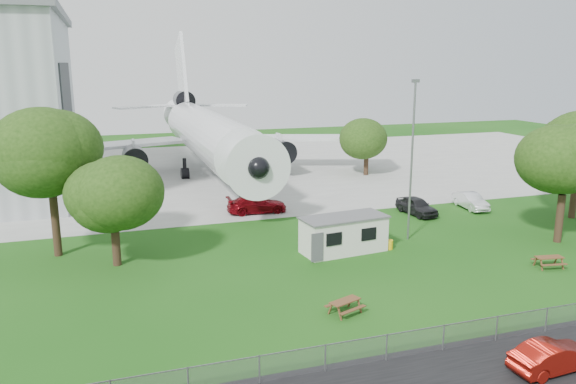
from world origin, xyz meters
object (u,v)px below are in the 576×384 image
object	(u,v)px
site_cabin	(344,234)
picnic_west	(345,313)
airliner	(206,132)
car_centre_sedan	(553,357)
picnic_east	(548,268)

from	to	relation	value
site_cabin	picnic_west	distance (m)	10.37
airliner	car_centre_sedan	distance (m)	49.09
airliner	picnic_west	distance (m)	40.56
airliner	site_cabin	xyz separation A→B (m)	(4.30, -30.77, -3.96)
site_cabin	car_centre_sedan	bearing A→B (deg)	-82.75
airliner	picnic_east	distance (m)	41.58
picnic_east	car_centre_sedan	xyz separation A→B (m)	(-9.38, -10.39, 0.67)
site_cabin	picnic_east	size ratio (longest dim) A/B	3.82
picnic_east	car_centre_sedan	world-z (taller)	car_centre_sedan
site_cabin	picnic_west	world-z (taller)	site_cabin
site_cabin	picnic_east	distance (m)	13.78
site_cabin	picnic_east	xyz separation A→B (m)	(11.63, -7.28, -1.31)
airliner	picnic_east	size ratio (longest dim) A/B	26.52
picnic_east	car_centre_sedan	distance (m)	14.01
airliner	site_cabin	world-z (taller)	airliner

